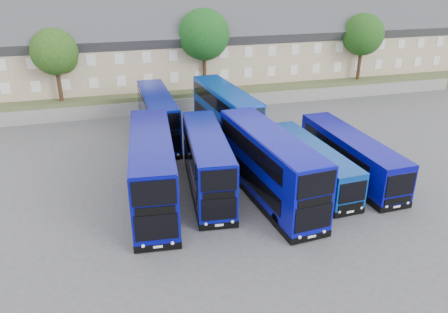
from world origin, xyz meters
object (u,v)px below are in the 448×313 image
(coach_east_a, at_px, (311,164))
(tree_mid, at_px, (205,36))
(tree_east, at_px, (363,36))
(tree_far, at_px, (374,25))
(dd_front_mid, at_px, (207,164))
(tree_west, at_px, (56,53))
(dd_front_left, at_px, (153,171))

(coach_east_a, bearing_deg, tree_mid, 94.93)
(tree_east, bearing_deg, tree_far, 49.40)
(tree_mid, bearing_deg, dd_front_mid, -103.16)
(tree_east, distance_m, tree_far, 9.23)
(tree_east, bearing_deg, tree_west, -180.00)
(dd_front_left, xyz_separation_m, tree_mid, (8.93, 21.63, 5.66))
(dd_front_mid, relative_size, tree_mid, 1.23)
(coach_east_a, height_order, tree_east, tree_east)
(tree_west, height_order, tree_far, tree_far)
(dd_front_left, distance_m, dd_front_mid, 4.09)
(dd_front_left, xyz_separation_m, tree_far, (34.93, 28.13, 5.32))
(coach_east_a, distance_m, tree_far, 36.90)
(dd_front_mid, relative_size, coach_east_a, 1.01)
(tree_mid, xyz_separation_m, tree_east, (20.00, -0.50, -0.68))
(dd_front_mid, bearing_deg, tree_west, 124.32)
(coach_east_a, xyz_separation_m, tree_far, (22.92, 28.23, 6.24))
(tree_west, xyz_separation_m, tree_far, (42.00, 7.00, 0.68))
(dd_front_left, distance_m, tree_far, 45.17)
(dd_front_mid, height_order, tree_east, tree_east)
(tree_mid, distance_m, tree_east, 20.02)
(dd_front_left, bearing_deg, tree_west, 113.99)
(tree_east, bearing_deg, tree_mid, 178.57)
(dd_front_left, relative_size, tree_far, 1.44)
(dd_front_mid, bearing_deg, tree_far, 47.48)
(dd_front_mid, relative_size, tree_west, 1.48)
(coach_east_a, bearing_deg, tree_west, 128.81)
(tree_east, bearing_deg, dd_front_mid, -140.58)
(dd_front_left, relative_size, tree_east, 1.53)
(dd_front_left, height_order, tree_east, tree_east)
(tree_west, xyz_separation_m, tree_east, (36.00, 0.00, 0.34))
(dd_front_left, distance_m, coach_east_a, 12.05)
(tree_west, bearing_deg, tree_east, 0.00)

